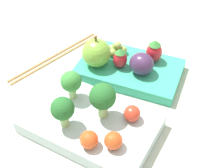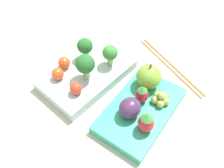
{
  "view_description": "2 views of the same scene",
  "coord_description": "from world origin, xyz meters",
  "px_view_note": "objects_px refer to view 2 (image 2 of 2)",
  "views": [
    {
      "loc": [
        -0.18,
        0.32,
        0.38
      ],
      "look_at": [
        0.01,
        0.0,
        0.03
      ],
      "focal_mm": 50.0,
      "sensor_mm": 36.0,
      "label": 1
    },
    {
      "loc": [
        -0.22,
        -0.22,
        0.42
      ],
      "look_at": [
        0.01,
        0.0,
        0.03
      ],
      "focal_mm": 40.0,
      "sensor_mm": 36.0,
      "label": 2
    }
  ],
  "objects_px": {
    "broccoli_floret_1": "(110,53)",
    "cherry_tomato_2": "(58,74)",
    "apple": "(149,76)",
    "bento_box_savoury": "(87,74)",
    "broccoli_floret_2": "(85,47)",
    "broccoli_floret_0": "(85,65)",
    "cherry_tomato_0": "(76,88)",
    "strawberry_0": "(146,123)",
    "strawberry_1": "(142,94)",
    "grape_cluster": "(161,99)",
    "cherry_tomato_1": "(64,63)",
    "plum": "(130,108)",
    "bento_box_fruit": "(140,110)",
    "chopsticks_pair": "(171,65)"
  },
  "relations": [
    {
      "from": "cherry_tomato_2",
      "to": "plum",
      "type": "relative_size",
      "value": 0.59
    },
    {
      "from": "broccoli_floret_1",
      "to": "cherry_tomato_2",
      "type": "height_order",
      "value": "broccoli_floret_1"
    },
    {
      "from": "broccoli_floret_1",
      "to": "cherry_tomato_0",
      "type": "bearing_deg",
      "value": -175.76
    },
    {
      "from": "broccoli_floret_0",
      "to": "cherry_tomato_1",
      "type": "bearing_deg",
      "value": 103.11
    },
    {
      "from": "cherry_tomato_0",
      "to": "apple",
      "type": "height_order",
      "value": "apple"
    },
    {
      "from": "broccoli_floret_2",
      "to": "plum",
      "type": "relative_size",
      "value": 1.2
    },
    {
      "from": "broccoli_floret_2",
      "to": "cherry_tomato_0",
      "type": "height_order",
      "value": "broccoli_floret_2"
    },
    {
      "from": "bento_box_savoury",
      "to": "broccoli_floret_2",
      "type": "distance_m",
      "value": 0.06
    },
    {
      "from": "grape_cluster",
      "to": "chopsticks_pair",
      "type": "distance_m",
      "value": 0.12
    },
    {
      "from": "bento_box_savoury",
      "to": "broccoli_floret_2",
      "type": "xyz_separation_m",
      "value": [
        0.03,
        0.03,
        0.04
      ]
    },
    {
      "from": "cherry_tomato_0",
      "to": "chopsticks_pair",
      "type": "xyz_separation_m",
      "value": [
        0.21,
        -0.08,
        -0.03
      ]
    },
    {
      "from": "cherry_tomato_2",
      "to": "chopsticks_pair",
      "type": "height_order",
      "value": "cherry_tomato_2"
    },
    {
      "from": "broccoli_floret_2",
      "to": "cherry_tomato_1",
      "type": "xyz_separation_m",
      "value": [
        -0.05,
        0.01,
        -0.02
      ]
    },
    {
      "from": "strawberry_0",
      "to": "chopsticks_pair",
      "type": "height_order",
      "value": "strawberry_0"
    },
    {
      "from": "broccoli_floret_2",
      "to": "chopsticks_pair",
      "type": "bearing_deg",
      "value": -46.59
    },
    {
      "from": "cherry_tomato_2",
      "to": "cherry_tomato_1",
      "type": "bearing_deg",
      "value": 28.41
    },
    {
      "from": "broccoli_floret_0",
      "to": "broccoli_floret_1",
      "type": "xyz_separation_m",
      "value": [
        0.06,
        -0.01,
        -0.01
      ]
    },
    {
      "from": "broccoli_floret_0",
      "to": "broccoli_floret_2",
      "type": "bearing_deg",
      "value": 49.38
    },
    {
      "from": "broccoli_floret_1",
      "to": "cherry_tomato_2",
      "type": "distance_m",
      "value": 0.12
    },
    {
      "from": "broccoli_floret_2",
      "to": "grape_cluster",
      "type": "bearing_deg",
      "value": -83.21
    },
    {
      "from": "broccoli_floret_0",
      "to": "apple",
      "type": "distance_m",
      "value": 0.13
    },
    {
      "from": "grape_cluster",
      "to": "cherry_tomato_1",
      "type": "bearing_deg",
      "value": 110.06
    },
    {
      "from": "cherry_tomato_0",
      "to": "strawberry_1",
      "type": "bearing_deg",
      "value": -52.33
    },
    {
      "from": "bento_box_fruit",
      "to": "bento_box_savoury",
      "type": "bearing_deg",
      "value": 94.48
    },
    {
      "from": "cherry_tomato_1",
      "to": "apple",
      "type": "height_order",
      "value": "apple"
    },
    {
      "from": "broccoli_floret_0",
      "to": "cherry_tomato_0",
      "type": "distance_m",
      "value": 0.05
    },
    {
      "from": "broccoli_floret_2",
      "to": "cherry_tomato_2",
      "type": "xyz_separation_m",
      "value": [
        -0.08,
        -0.0,
        -0.02
      ]
    },
    {
      "from": "broccoli_floret_0",
      "to": "chopsticks_pair",
      "type": "height_order",
      "value": "broccoli_floret_0"
    },
    {
      "from": "broccoli_floret_2",
      "to": "strawberry_0",
      "type": "relative_size",
      "value": 1.16
    },
    {
      "from": "bento_box_savoury",
      "to": "cherry_tomato_2",
      "type": "xyz_separation_m",
      "value": [
        -0.05,
        0.02,
        0.02
      ]
    },
    {
      "from": "broccoli_floret_1",
      "to": "broccoli_floret_2",
      "type": "xyz_separation_m",
      "value": [
        -0.02,
        0.05,
        0.0
      ]
    },
    {
      "from": "strawberry_0",
      "to": "strawberry_1",
      "type": "distance_m",
      "value": 0.06
    },
    {
      "from": "cherry_tomato_0",
      "to": "strawberry_0",
      "type": "height_order",
      "value": "strawberry_0"
    },
    {
      "from": "bento_box_savoury",
      "to": "apple",
      "type": "distance_m",
      "value": 0.14
    },
    {
      "from": "bento_box_fruit",
      "to": "chopsticks_pair",
      "type": "relative_size",
      "value": 0.95
    },
    {
      "from": "broccoli_floret_1",
      "to": "strawberry_0",
      "type": "relative_size",
      "value": 1.12
    },
    {
      "from": "strawberry_1",
      "to": "grape_cluster",
      "type": "bearing_deg",
      "value": -51.57
    },
    {
      "from": "plum",
      "to": "chopsticks_pair",
      "type": "bearing_deg",
      "value": 8.71
    },
    {
      "from": "bento_box_savoury",
      "to": "bento_box_fruit",
      "type": "relative_size",
      "value": 1.01
    },
    {
      "from": "strawberry_0",
      "to": "apple",
      "type": "bearing_deg",
      "value": 36.89
    },
    {
      "from": "bento_box_savoury",
      "to": "chopsticks_pair",
      "type": "bearing_deg",
      "value": -35.12
    },
    {
      "from": "apple",
      "to": "broccoli_floret_2",
      "type": "bearing_deg",
      "value": 105.05
    },
    {
      "from": "bento_box_savoury",
      "to": "broccoli_floret_1",
      "type": "xyz_separation_m",
      "value": [
        0.05,
        -0.02,
        0.04
      ]
    },
    {
      "from": "apple",
      "to": "strawberry_0",
      "type": "bearing_deg",
      "value": -143.11
    },
    {
      "from": "broccoli_floret_1",
      "to": "apple",
      "type": "relative_size",
      "value": 0.83
    },
    {
      "from": "broccoli_floret_0",
      "to": "apple",
      "type": "xyz_separation_m",
      "value": [
        0.08,
        -0.1,
        -0.02
      ]
    },
    {
      "from": "broccoli_floret_1",
      "to": "cherry_tomato_0",
      "type": "relative_size",
      "value": 2.0
    },
    {
      "from": "bento_box_savoury",
      "to": "strawberry_0",
      "type": "xyz_separation_m",
      "value": [
        -0.02,
        -0.18,
        0.03
      ]
    },
    {
      "from": "broccoli_floret_2",
      "to": "strawberry_1",
      "type": "height_order",
      "value": "broccoli_floret_2"
    },
    {
      "from": "grape_cluster",
      "to": "cherry_tomato_2",
      "type": "bearing_deg",
      "value": 118.89
    }
  ]
}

